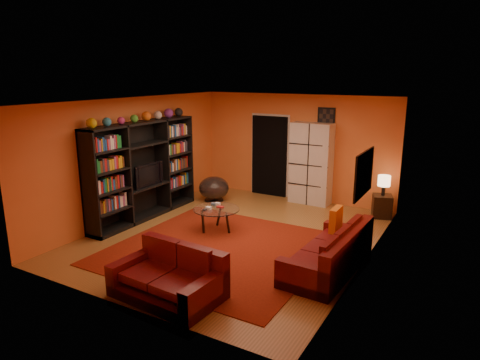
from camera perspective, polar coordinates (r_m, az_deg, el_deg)
The scene contains 20 objects.
floor at distance 8.44m, azimuth -0.73°, elevation -7.42°, with size 6.00×6.00×0.00m, color brown.
ceiling at distance 7.86m, azimuth -0.79°, elevation 10.49°, with size 6.00×6.00×0.00m, color white.
wall_back at distance 10.69m, azimuth 7.46°, elevation 4.33°, with size 6.00×6.00×0.00m, color orange.
wall_front at distance 5.77m, azimuth -16.11°, elevation -4.63°, with size 6.00×6.00×0.00m, color orange.
wall_left at distance 9.54m, azimuth -13.82°, elevation 2.85°, with size 6.00×6.00×0.00m, color orange.
wall_right at distance 7.15m, azimuth 16.78°, elevation -1.06°, with size 6.00×6.00×0.00m, color orange.
rug at distance 7.84m, azimuth -2.72°, elevation -9.14°, with size 3.60×3.60×0.01m, color #61160B.
doorway at distance 10.99m, azimuth 3.95°, elevation 3.20°, with size 0.95×0.10×2.04m, color black.
wall_art_right at distance 6.80m, azimuth 16.21°, elevation 0.82°, with size 0.03×1.00×0.70m, color black.
wall_art_back at distance 10.32m, azimuth 11.43°, elevation 8.02°, with size 0.42×0.03×0.52m, color black.
entertainment_unit at distance 9.44m, azimuth -12.74°, elevation 1.24°, with size 0.45×3.00×2.10m, color black.
tv at distance 9.44m, azimuth -12.41°, elevation 0.74°, with size 0.11×0.86×0.49m, color black.
sofa at distance 7.08m, azimuth 12.28°, elevation -9.61°, with size 0.95×2.11×0.85m.
loveseat at distance 6.31m, azimuth -9.14°, elevation -12.56°, with size 1.58×1.01×0.85m.
throw_pillow at distance 7.62m, azimuth 12.67°, elevation -5.14°, with size 0.12×0.42×0.42m, color orange.
coffee_table at distance 8.55m, azimuth -3.16°, elevation -4.16°, with size 0.92×0.92×0.46m.
storage_cabinet at distance 10.40m, azimuth 9.46°, elevation 2.17°, with size 0.98×0.43×1.96m, color beige.
bowl_chair at distance 10.59m, azimuth -3.50°, elevation -1.09°, with size 0.75×0.75×0.61m.
side_table at distance 9.90m, azimuth 18.40°, elevation -3.33°, with size 0.40×0.40×0.50m, color black.
table_lamp at distance 9.76m, azimuth 18.66°, elevation -0.19°, with size 0.27×0.27×0.44m.
Camera 1 is at (3.99, -6.76, 3.10)m, focal length 32.00 mm.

